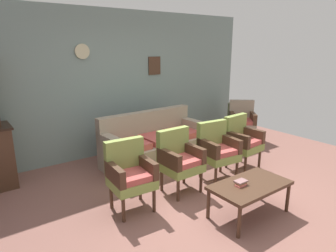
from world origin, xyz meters
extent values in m
plane|color=#84564C|center=(0.00, 0.00, 0.00)|extent=(7.68, 7.68, 0.00)
cube|color=gray|center=(0.00, 2.63, 1.35)|extent=(6.40, 0.06, 2.70)
cube|color=#472D1E|center=(0.90, 2.58, 1.65)|extent=(0.28, 0.02, 0.36)
cylinder|color=beige|center=(-0.60, 2.58, 1.95)|extent=(0.26, 0.03, 0.26)
cube|color=gray|center=(0.27, 1.61, 0.21)|extent=(1.94, 0.88, 0.42)
cube|color=gray|center=(0.25, 1.93, 0.66)|extent=(1.92, 0.24, 0.48)
cube|color=gray|center=(1.14, 1.64, 0.54)|extent=(0.19, 0.81, 0.24)
cube|color=gray|center=(-0.61, 1.57, 0.54)|extent=(0.19, 0.81, 0.24)
cube|color=#B74C47|center=(0.83, 1.59, 0.47)|extent=(0.52, 0.58, 0.10)
cube|color=#B74C47|center=(0.27, 1.57, 0.47)|extent=(0.52, 0.58, 0.10)
cube|color=#B74C47|center=(-0.29, 1.55, 0.47)|extent=(0.52, 0.58, 0.10)
cube|color=#849947|center=(-0.88, 0.48, 0.38)|extent=(0.55, 0.51, 0.12)
cube|color=#B74C47|center=(-0.88, 0.46, 0.47)|extent=(0.47, 0.44, 0.10)
cube|color=#849947|center=(-0.86, 0.68, 0.67)|extent=(0.53, 0.14, 0.46)
cube|color=#472D1E|center=(-0.66, 0.46, 0.55)|extent=(0.11, 0.48, 0.22)
cube|color=#472D1E|center=(-1.10, 0.49, 0.55)|extent=(0.11, 0.48, 0.22)
cylinder|color=#472D1E|center=(-0.68, 0.27, 0.16)|extent=(0.04, 0.04, 0.32)
cylinder|color=#472D1E|center=(-1.10, 0.30, 0.16)|extent=(0.04, 0.04, 0.32)
cylinder|color=#472D1E|center=(-0.65, 0.65, 0.16)|extent=(0.04, 0.04, 0.32)
cylinder|color=#472D1E|center=(-1.07, 0.68, 0.16)|extent=(0.04, 0.04, 0.32)
cube|color=#849947|center=(-0.06, 0.50, 0.38)|extent=(0.52, 0.48, 0.12)
cube|color=#B74C47|center=(-0.06, 0.48, 0.47)|extent=(0.45, 0.41, 0.10)
cube|color=#849947|center=(-0.06, 0.70, 0.67)|extent=(0.52, 0.10, 0.46)
cube|color=#472D1E|center=(0.16, 0.50, 0.55)|extent=(0.08, 0.48, 0.22)
cube|color=#472D1E|center=(-0.28, 0.50, 0.55)|extent=(0.08, 0.48, 0.22)
cylinder|color=#472D1E|center=(0.15, 0.31, 0.16)|extent=(0.04, 0.04, 0.32)
cylinder|color=#472D1E|center=(-0.27, 0.31, 0.16)|extent=(0.04, 0.04, 0.32)
cylinder|color=#472D1E|center=(0.15, 0.69, 0.16)|extent=(0.04, 0.04, 0.32)
cylinder|color=#472D1E|center=(-0.27, 0.69, 0.16)|extent=(0.04, 0.04, 0.32)
cube|color=#849947|center=(0.68, 0.48, 0.38)|extent=(0.57, 0.53, 0.12)
cube|color=#B74C47|center=(0.68, 0.46, 0.47)|extent=(0.48, 0.45, 0.10)
cube|color=#849947|center=(0.70, 0.68, 0.67)|extent=(0.53, 0.15, 0.46)
cube|color=#472D1E|center=(0.90, 0.46, 0.55)|extent=(0.13, 0.49, 0.22)
cube|color=#472D1E|center=(0.46, 0.50, 0.55)|extent=(0.13, 0.49, 0.22)
cylinder|color=#472D1E|center=(0.87, 0.27, 0.16)|extent=(0.04, 0.04, 0.32)
cylinder|color=#472D1E|center=(0.45, 0.31, 0.16)|extent=(0.04, 0.04, 0.32)
cylinder|color=#472D1E|center=(0.91, 0.65, 0.16)|extent=(0.04, 0.04, 0.32)
cylinder|color=#472D1E|center=(0.49, 0.69, 0.16)|extent=(0.04, 0.04, 0.32)
cube|color=#849947|center=(1.35, 0.55, 0.38)|extent=(0.56, 0.52, 0.12)
cube|color=#B74C47|center=(1.35, 0.53, 0.47)|extent=(0.48, 0.45, 0.10)
cube|color=#849947|center=(1.33, 0.75, 0.67)|extent=(0.53, 0.15, 0.46)
cube|color=#472D1E|center=(1.57, 0.57, 0.55)|extent=(0.12, 0.49, 0.22)
cube|color=#472D1E|center=(1.13, 0.53, 0.55)|extent=(0.12, 0.49, 0.22)
cylinder|color=#472D1E|center=(1.57, 0.38, 0.16)|extent=(0.04, 0.04, 0.32)
cylinder|color=#472D1E|center=(1.16, 0.34, 0.16)|extent=(0.04, 0.04, 0.32)
cylinder|color=#472D1E|center=(1.54, 0.76, 0.16)|extent=(0.04, 0.04, 0.32)
cylinder|color=#472D1E|center=(1.12, 0.72, 0.16)|extent=(0.04, 0.04, 0.32)
cube|color=gray|center=(2.43, 1.50, 0.38)|extent=(0.71, 0.70, 0.12)
cube|color=#B74C47|center=(2.41, 1.48, 0.47)|extent=(0.60, 0.60, 0.10)
cube|color=gray|center=(2.55, 1.65, 0.67)|extent=(0.46, 0.41, 0.46)
cube|color=#472D1E|center=(2.59, 1.35, 0.55)|extent=(0.37, 0.42, 0.22)
cube|color=#472D1E|center=(2.26, 1.64, 0.55)|extent=(0.37, 0.42, 0.22)
cylinder|color=#472D1E|center=(2.46, 1.21, 0.16)|extent=(0.04, 0.04, 0.32)
cylinder|color=#472D1E|center=(2.14, 1.49, 0.16)|extent=(0.04, 0.04, 0.32)
cylinder|color=#472D1E|center=(2.71, 1.50, 0.16)|extent=(0.04, 0.04, 0.32)
cylinder|color=#472D1E|center=(2.39, 1.78, 0.16)|extent=(0.04, 0.04, 0.32)
cube|color=#472D1E|center=(0.23, -0.48, 0.40)|extent=(1.00, 0.56, 0.04)
cylinder|color=#472D1E|center=(-0.23, -0.24, 0.19)|extent=(0.04, 0.04, 0.38)
cylinder|color=#472D1E|center=(0.69, -0.24, 0.19)|extent=(0.04, 0.04, 0.38)
cylinder|color=#472D1E|center=(-0.23, -0.72, 0.19)|extent=(0.04, 0.04, 0.38)
cylinder|color=#472D1E|center=(0.69, -0.72, 0.19)|extent=(0.04, 0.04, 0.38)
cube|color=#EA6E67|center=(0.10, -0.45, 0.43)|extent=(0.14, 0.08, 0.02)
cube|color=olive|center=(0.11, -0.43, 0.45)|extent=(0.13, 0.08, 0.02)
cube|color=#8C6362|center=(0.11, -0.43, 0.47)|extent=(0.15, 0.10, 0.02)
cylinder|color=#5B613F|center=(2.85, 2.15, 0.36)|extent=(0.25, 0.25, 0.72)
camera|label=1|loc=(-2.55, -2.56, 2.05)|focal=31.92mm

